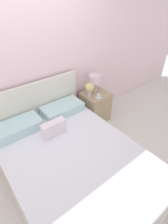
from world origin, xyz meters
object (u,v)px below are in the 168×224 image
at_px(bed, 71,161).
at_px(table_lamp, 95,80).
at_px(nightstand, 95,107).
at_px(teacup, 99,96).
at_px(flower_vase, 90,88).

height_order(bed, table_lamp, bed).
xyz_separation_m(nightstand, teacup, (-0.05, -0.13, 0.32)).
bearing_deg(teacup, bed, -149.21).
bearing_deg(bed, flower_vase, 38.38).
bearing_deg(bed, teacup, 30.79).
bearing_deg(table_lamp, flower_vase, -153.21).
height_order(bed, nightstand, bed).
distance_m(bed, flower_vase, 1.32).
relative_size(nightstand, table_lamp, 1.82).
relative_size(nightstand, teacup, 5.45).
height_order(flower_vase, teacup, flower_vase).
bearing_deg(nightstand, teacup, -109.40).
bearing_deg(teacup, table_lamp, 66.70).
distance_m(table_lamp, teacup, 0.32).
bearing_deg(teacup, nightstand, 70.60).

